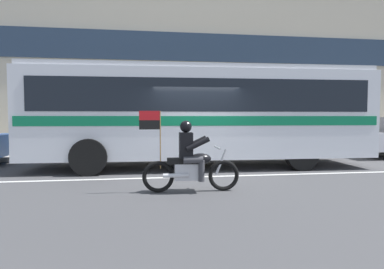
{
  "coord_description": "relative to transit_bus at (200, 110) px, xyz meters",
  "views": [
    {
      "loc": [
        -1.47,
        -9.31,
        1.65
      ],
      "look_at": [
        -0.23,
        -0.7,
        1.17
      ],
      "focal_mm": 30.38,
      "sensor_mm": 36.0,
      "label": 1
    }
  ],
  "objects": [
    {
      "name": "transit_bus",
      "position": [
        0.0,
        0.0,
        0.0
      ],
      "size": [
        10.89,
        2.88,
        3.22
      ],
      "color": "silver",
      "rests_on": "ground_plane"
    },
    {
      "name": "office_building_facade",
      "position": [
        -0.3,
        6.2,
        5.46
      ],
      "size": [
        28.0,
        0.89,
        14.66
      ],
      "color": "#B2A893",
      "rests_on": "ground_plane"
    },
    {
      "name": "sidewalk_curb",
      "position": [
        -0.3,
        3.91,
        -1.81
      ],
      "size": [
        28.0,
        3.8,
        0.15
      ],
      "primitive_type": "cube",
      "color": "#A39E93",
      "rests_on": "ground_plane"
    },
    {
      "name": "lane_center_stripe",
      "position": [
        -0.3,
        -1.79,
        -1.88
      ],
      "size": [
        26.6,
        0.14,
        0.01
      ],
      "primitive_type": "cube",
      "color": "silver",
      "rests_on": "ground_plane"
    },
    {
      "name": "motorcycle_with_rider",
      "position": [
        -0.81,
        -3.5,
        -1.22
      ],
      "size": [
        2.2,
        0.64,
        1.78
      ],
      "color": "black",
      "rests_on": "ground_plane"
    },
    {
      "name": "ground_plane",
      "position": [
        -0.3,
        -1.19,
        -1.88
      ],
      "size": [
        60.0,
        60.0,
        0.0
      ],
      "primitive_type": "plane",
      "color": "#3D3D3F"
    }
  ]
}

